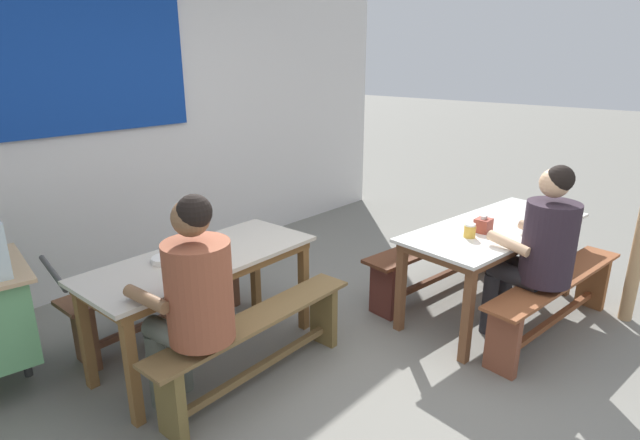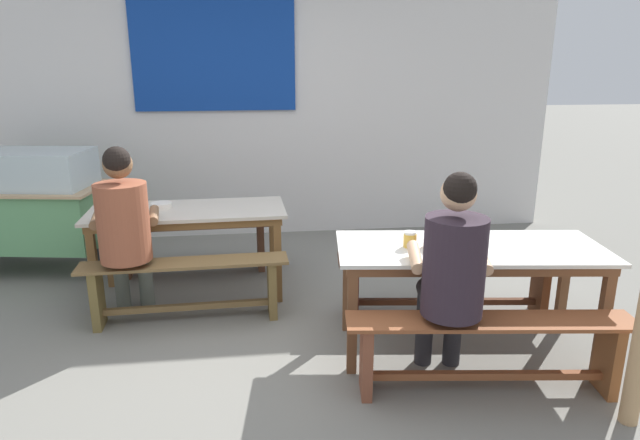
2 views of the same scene
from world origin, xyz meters
name	(u,v)px [view 2 (image 2 of 2)]	position (x,y,z in m)	size (l,w,h in m)	color
ground_plane	(276,350)	(0.00, 0.00, 0.00)	(40.00, 40.00, 0.00)	slate
backdrop_wall	(259,89)	(-0.01, 2.71, 1.59)	(6.48, 0.23, 3.04)	silver
dining_table_far	(188,219)	(-0.65, 1.03, 0.65)	(1.57, 0.69, 0.73)	beige
dining_table_near	(469,257)	(1.25, -0.14, 0.66)	(1.77, 0.89, 0.73)	silver
bench_far_back	(195,239)	(-0.66, 1.55, 0.32)	(1.44, 0.33, 0.47)	brown
bench_far_front	(186,283)	(-0.63, 0.52, 0.30)	(1.51, 0.29, 0.47)	brown
bench_near_back	(448,276)	(1.32, 0.37, 0.32)	(1.68, 0.47, 0.47)	#522C1A
bench_near_front	(489,346)	(1.19, -0.65, 0.30)	(1.66, 0.45, 0.47)	brown
food_cart	(27,202)	(-2.15, 1.79, 0.64)	(1.72, 0.98, 1.12)	#62A56A
person_left_back_turned	(124,224)	(-1.04, 0.56, 0.76)	(0.50, 0.55, 1.32)	#5F665B
person_near_front	(452,269)	(0.97, -0.56, 0.75)	(0.50, 0.57, 1.32)	#26262A
tissue_box	(438,239)	(1.04, -0.12, 0.78)	(0.12, 0.10, 0.13)	brown
condiment_jar	(410,239)	(0.86, -0.10, 0.78)	(0.08, 0.08, 0.10)	gold
soup_bowl	(161,205)	(-0.86, 1.12, 0.75)	(0.17, 0.17, 0.04)	silver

